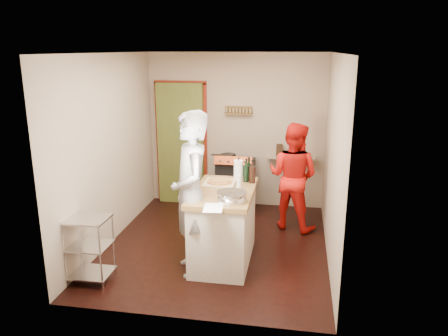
{
  "coord_description": "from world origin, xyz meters",
  "views": [
    {
      "loc": [
        1.05,
        -5.5,
        2.66
      ],
      "look_at": [
        0.1,
        0.0,
        1.12
      ],
      "focal_mm": 35.0,
      "sensor_mm": 36.0,
      "label": 1
    }
  ],
  "objects": [
    {
      "name": "floor",
      "position": [
        0.0,
        0.0,
        0.0
      ],
      "size": [
        3.5,
        3.5,
        0.0
      ],
      "primitive_type": "plane",
      "color": "black",
      "rests_on": "ground"
    },
    {
      "name": "back_wall",
      "position": [
        -0.64,
        1.78,
        1.13
      ],
      "size": [
        3.0,
        0.44,
        2.6
      ],
      "color": "tan",
      "rests_on": "ground"
    },
    {
      "name": "left_wall",
      "position": [
        -1.5,
        0.0,
        1.3
      ],
      "size": [
        0.04,
        3.5,
        2.6
      ],
      "primitive_type": "cube",
      "color": "tan",
      "rests_on": "ground"
    },
    {
      "name": "right_wall",
      "position": [
        1.5,
        0.0,
        1.3
      ],
      "size": [
        0.04,
        3.5,
        2.6
      ],
      "primitive_type": "cube",
      "color": "tan",
      "rests_on": "ground"
    },
    {
      "name": "ceiling",
      "position": [
        0.0,
        0.0,
        2.61
      ],
      "size": [
        3.0,
        3.5,
        0.02
      ],
      "primitive_type": "cube",
      "color": "white",
      "rests_on": "back_wall"
    },
    {
      "name": "stove",
      "position": [
        0.05,
        1.42,
        0.45
      ],
      "size": [
        0.6,
        0.63,
        1.0
      ],
      "color": "black",
      "rests_on": "ground"
    },
    {
      "name": "wire_shelving",
      "position": [
        -1.28,
        -1.2,
        0.44
      ],
      "size": [
        0.48,
        0.4,
        0.8
      ],
      "color": "silver",
      "rests_on": "ground"
    },
    {
      "name": "island",
      "position": [
        0.17,
        -0.42,
        0.5
      ],
      "size": [
        0.75,
        1.43,
        1.26
      ],
      "color": "beige",
      "rests_on": "ground"
    },
    {
      "name": "person_stripe",
      "position": [
        -0.16,
        -0.76,
        0.99
      ],
      "size": [
        0.74,
        0.86,
        1.98
      ],
      "primitive_type": "imported",
      "rotation": [
        0.0,
        0.0,
        -1.13
      ],
      "color": "#B6B7BC",
      "rests_on": "ground"
    },
    {
      "name": "person_red",
      "position": [
        1.0,
        0.83,
        0.81
      ],
      "size": [
        0.96,
        0.87,
        1.62
      ],
      "primitive_type": "imported",
      "rotation": [
        0.0,
        0.0,
        2.75
      ],
      "color": "red",
      "rests_on": "ground"
    }
  ]
}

